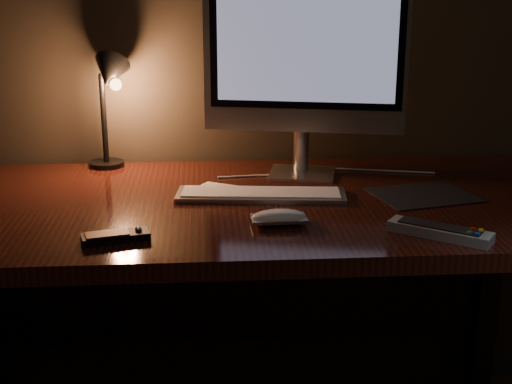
{
  "coord_description": "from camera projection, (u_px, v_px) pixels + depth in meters",
  "views": [
    {
      "loc": [
        -0.09,
        0.26,
        1.26
      ],
      "look_at": [
        0.01,
        1.73,
        0.81
      ],
      "focal_mm": 50.0,
      "sensor_mm": 36.0,
      "label": 1
    }
  ],
  "objects": [
    {
      "name": "tv_remote",
      "position": [
        440.0,
        231.0,
        1.44
      ],
      "size": [
        0.2,
        0.17,
        0.03
      ],
      "rotation": [
        0.0,
        0.0,
        -0.64
      ],
      "color": "gray",
      "rests_on": "desk"
    },
    {
      "name": "cable",
      "position": [
        329.0,
        174.0,
        1.89
      ],
      "size": [
        0.57,
        0.07,
        0.0
      ],
      "primitive_type": "cylinder",
      "rotation": [
        0.0,
        1.57,
        -0.11
      ],
      "color": "white",
      "rests_on": "desk"
    },
    {
      "name": "mousepad",
      "position": [
        424.0,
        195.0,
        1.71
      ],
      "size": [
        0.27,
        0.23,
        0.0
      ],
      "primitive_type": "cube",
      "rotation": [
        0.0,
        0.0,
        0.23
      ],
      "color": "black",
      "rests_on": "desk"
    },
    {
      "name": "monitor",
      "position": [
        305.0,
        53.0,
        1.79
      ],
      "size": [
        0.51,
        0.18,
        0.54
      ],
      "rotation": [
        0.0,
        0.0,
        -0.22
      ],
      "color": "silver",
      "rests_on": "desk"
    },
    {
      "name": "mouse",
      "position": [
        279.0,
        219.0,
        1.51
      ],
      "size": [
        0.12,
        0.07,
        0.02
      ],
      "primitive_type": "ellipsoid",
      "rotation": [
        0.0,
        0.0,
        0.04
      ],
      "color": "white",
      "rests_on": "desk"
    },
    {
      "name": "keyboard",
      "position": [
        261.0,
        194.0,
        1.7
      ],
      "size": [
        0.41,
        0.15,
        0.01
      ],
      "primitive_type": "cube",
      "rotation": [
        0.0,
        0.0,
        -0.11
      ],
      "color": "silver",
      "rests_on": "desk"
    },
    {
      "name": "papers",
      "position": [
        220.0,
        190.0,
        1.75
      ],
      "size": [
        0.15,
        0.13,
        0.01
      ],
      "primitive_type": "cube",
      "rotation": [
        0.0,
        0.0,
        -0.41
      ],
      "color": "white",
      "rests_on": "desk"
    },
    {
      "name": "desk_lamp",
      "position": [
        109.0,
        90.0,
        1.89
      ],
      "size": [
        0.15,
        0.16,
        0.32
      ],
      "rotation": [
        0.0,
        0.0,
        0.23
      ],
      "color": "black",
      "rests_on": "desk"
    },
    {
      "name": "desk",
      "position": [
        245.0,
        240.0,
        1.79
      ],
      "size": [
        1.6,
        0.75,
        0.75
      ],
      "color": "black",
      "rests_on": "ground"
    },
    {
      "name": "media_remote",
      "position": [
        116.0,
        236.0,
        1.42
      ],
      "size": [
        0.14,
        0.08,
        0.02
      ],
      "rotation": [
        0.0,
        0.0,
        0.26
      ],
      "color": "black",
      "rests_on": "desk"
    }
  ]
}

